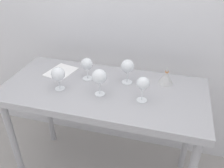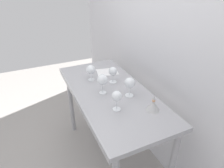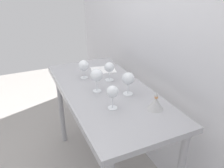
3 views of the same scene
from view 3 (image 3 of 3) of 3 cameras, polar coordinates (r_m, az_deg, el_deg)
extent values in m
cube|color=silver|center=(1.88, 12.71, 12.56)|extent=(3.80, 0.04, 2.60)
cube|color=#A2A2A7|center=(1.79, -1.33, -1.86)|extent=(1.40, 0.64, 0.04)
cube|color=#A2A2A7|center=(1.71, -11.45, -4.08)|extent=(1.40, 0.01, 0.05)
cylinder|color=#A2A2A7|center=(2.48, -12.74, -5.99)|extent=(0.05, 0.05, 0.86)
cylinder|color=#A2A2A7|center=(2.61, -1.59, -3.63)|extent=(0.05, 0.05, 0.86)
cylinder|color=white|center=(1.75, -3.80, -1.76)|extent=(0.07, 0.07, 0.00)
cylinder|color=white|center=(1.73, -3.84, -0.38)|extent=(0.01, 0.01, 0.09)
sphere|color=white|center=(1.69, -3.92, 2.24)|extent=(0.10, 0.10, 0.10)
cylinder|color=maroon|center=(1.70, -3.91, 1.72)|extent=(0.07, 0.07, 0.02)
cylinder|color=white|center=(1.53, 0.12, -6.07)|extent=(0.07, 0.07, 0.00)
cylinder|color=white|center=(1.51, 0.13, -4.56)|extent=(0.01, 0.01, 0.09)
sphere|color=white|center=(1.47, 0.13, -1.89)|extent=(0.08, 0.08, 0.08)
cylinder|color=maroon|center=(1.47, 0.13, -2.38)|extent=(0.06, 0.06, 0.02)
cylinder|color=white|center=(1.99, -7.03, 1.61)|extent=(0.07, 0.07, 0.00)
cylinder|color=white|center=(1.98, -7.09, 2.62)|extent=(0.01, 0.01, 0.07)
sphere|color=white|center=(1.95, -7.21, 4.66)|extent=(0.09, 0.09, 0.09)
cylinder|color=maroon|center=(1.95, -7.19, 4.22)|extent=(0.07, 0.07, 0.03)
cylinder|color=white|center=(1.71, 4.02, -2.45)|extent=(0.07, 0.07, 0.00)
cylinder|color=white|center=(1.69, 4.07, -1.10)|extent=(0.01, 0.01, 0.09)
sphere|color=white|center=(1.66, 4.15, 1.44)|extent=(0.09, 0.09, 0.09)
cylinder|color=maroon|center=(1.66, 4.14, 0.93)|extent=(0.07, 0.07, 0.02)
cylinder|color=white|center=(1.93, -0.69, 1.06)|extent=(0.08, 0.08, 0.00)
cylinder|color=white|center=(1.92, -0.69, 2.21)|extent=(0.01, 0.01, 0.08)
sphere|color=white|center=(1.89, -0.70, 4.32)|extent=(0.08, 0.08, 0.08)
cylinder|color=maroon|center=(1.89, -0.70, 3.91)|extent=(0.06, 0.06, 0.02)
cube|color=white|center=(2.15, -2.23, 3.62)|extent=(0.22, 0.26, 0.00)
cone|color=#B8B8B8|center=(1.53, 11.00, -4.86)|extent=(0.11, 0.11, 0.08)
cylinder|color=#C17F4C|center=(1.51, 11.15, -3.30)|extent=(0.02, 0.02, 0.01)
cone|color=#B8B8B8|center=(1.49, 11.23, -2.37)|extent=(0.02, 0.02, 0.04)
camera|label=1|loc=(1.25, -62.35, 16.37)|focal=38.19mm
camera|label=2|loc=(0.15, -132.48, 69.35)|focal=31.52mm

